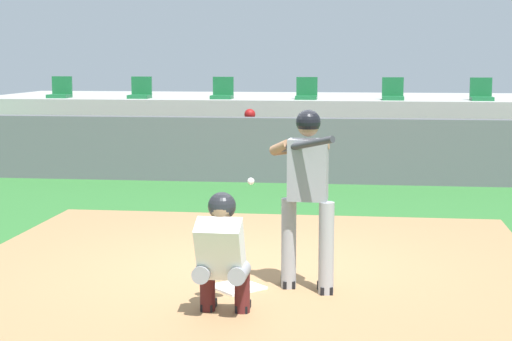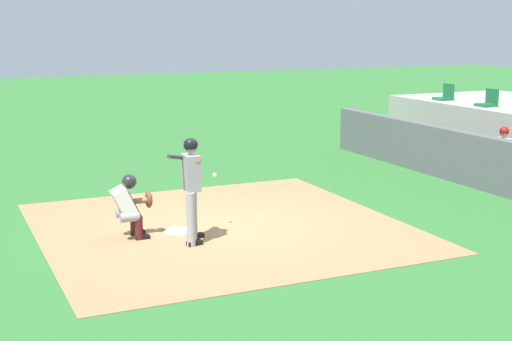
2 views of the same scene
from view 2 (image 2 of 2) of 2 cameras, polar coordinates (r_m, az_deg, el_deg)
ground_plane at (r=13.40m, az=-2.74°, el=-4.44°), size 80.00×80.00×0.00m
dirt_infield at (r=13.40m, az=-2.74°, el=-4.41°), size 6.40×6.40×0.01m
home_plate at (r=13.14m, az=-6.00°, el=-4.71°), size 0.62×0.62×0.02m
batter_at_plate at (r=12.26m, az=-5.07°, el=-0.98°), size 0.68×0.77×1.80m
catcher_crouched at (r=12.76m, az=-9.75°, el=-2.58°), size 0.49×1.90×1.13m
dugout_wall at (r=16.70m, az=18.48°, el=0.27°), size 13.00×0.30×1.20m
dugout_player_0 at (r=17.96m, az=18.36°, el=1.27°), size 0.49×0.70×1.30m
stadium_seat_0 at (r=22.62m, az=14.51°, el=5.67°), size 0.46×0.46×0.48m
stadium_seat_1 at (r=21.21m, az=17.63°, el=5.14°), size 0.46×0.46×0.48m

